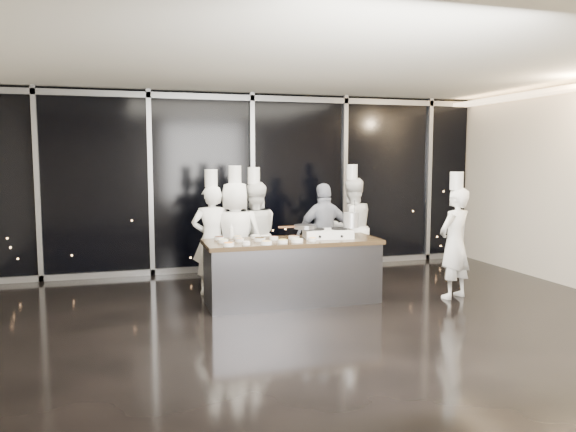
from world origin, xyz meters
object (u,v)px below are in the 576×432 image
Objects in this scene: stove at (328,233)px; chef_far_left at (212,238)px; frying_pan at (305,227)px; chef_right at (351,227)px; stock_pot at (351,220)px; demo_counter at (292,271)px; chef_center at (254,235)px; chef_side at (455,242)px; chef_left at (236,236)px; guest at (325,234)px.

stove is 0.39× the size of chef_far_left.
chef_right reaches higher than frying_pan.
chef_far_left reaches higher than stock_pot.
chef_center is (-0.31, 1.03, 0.39)m from demo_counter.
chef_side is at bearing -3.57° from frying_pan.
stock_pot is 1.53m from chef_right.
chef_right is (1.26, 1.29, -0.21)m from frying_pan.
stock_pot is 2.09m from chef_far_left.
chef_left is 2.19m from chef_right.
chef_right reaches higher than stove.
chef_center is at bearing -134.64° from chef_left.
demo_counter is 1.12m from chef_left.
stock_pot is 0.13× the size of guest.
frying_pan is at bearing 20.04° from demo_counter.
chef_side is at bearing -14.84° from stock_pot.
chef_center is at bearing 127.21° from frying_pan.
stove is at bearing 70.93° from guest.
chef_right reaches higher than guest.
demo_counter is at bearing -32.72° from chef_side.
stove is 1.43m from chef_left.
demo_counter is 1.51× the size of guest.
frying_pan is at bearing 155.00° from chef_far_left.
demo_counter is 2.41m from chef_side.
stock_pot is 0.11× the size of chef_right.
frying_pan is 1.15m from chef_left.
chef_right is at bearing 54.62° from frying_pan.
chef_center is (-0.85, 1.01, -0.12)m from stove.
chef_center reaches higher than stove.
chef_right is at bearing 43.00° from demo_counter.
chef_center is at bearing -156.66° from chef_far_left.
chef_far_left is at bearing 140.45° from demo_counter.
demo_counter is 1.27× the size of chef_right.
chef_left is at bearing -175.31° from chef_far_left.
chef_center is at bearing 2.26° from chef_right.
frying_pan is (-0.33, 0.05, 0.10)m from stove.
chef_side is (2.66, -1.43, -0.01)m from chef_center.
frying_pan is at bearing 172.73° from stock_pot.
guest is at bearing 81.19° from stove.
frying_pan is at bearing -179.64° from stove.
chef_right is (1.47, 1.37, 0.41)m from demo_counter.
guest is 0.85× the size of chef_right.
chef_left reaches higher than guest.
chef_far_left is at bearing 3.89° from chef_right.
frying_pan is 1.82m from chef_right.
frying_pan is 0.30× the size of chef_left.
chef_side reaches higher than frying_pan.
guest is at bearing 20.85° from chef_right.
guest is at bearing -66.87° from chef_side.
stock_pot is at bearing 89.77° from guest.
chef_far_left reaches higher than demo_counter.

